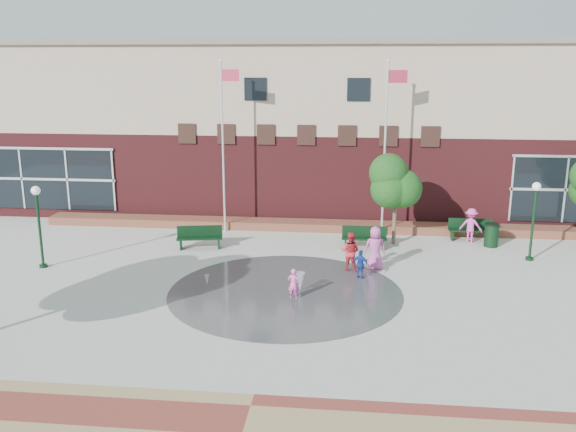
# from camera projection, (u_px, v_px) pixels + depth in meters

# --- Properties ---
(ground) EXTENTS (120.00, 120.00, 0.00)m
(ground) POSITION_uv_depth(u_px,v_px,m) (274.00, 328.00, 19.04)
(ground) COLOR #666056
(ground) RESTS_ON ground
(plaza_concrete) EXTENTS (46.00, 18.00, 0.01)m
(plaza_concrete) POSITION_uv_depth(u_px,v_px,m) (288.00, 283.00, 22.89)
(plaza_concrete) COLOR #A8A8A0
(plaza_concrete) RESTS_ON ground
(splash_pad) EXTENTS (8.40, 8.40, 0.01)m
(splash_pad) POSITION_uv_depth(u_px,v_px,m) (285.00, 293.00, 21.93)
(splash_pad) COLOR #383A3D
(splash_pad) RESTS_ON ground
(library_building) EXTENTS (44.40, 10.40, 9.20)m
(library_building) POSITION_uv_depth(u_px,v_px,m) (313.00, 124.00, 34.76)
(library_building) COLOR #591D21
(library_building) RESTS_ON ground
(flower_bed) EXTENTS (26.00, 1.20, 0.40)m
(flower_bed) POSITION_uv_depth(u_px,v_px,m) (304.00, 230.00, 30.22)
(flower_bed) COLOR #A81D36
(flower_bed) RESTS_ON ground
(flagpole_left) EXTENTS (0.95, 0.27, 8.20)m
(flagpole_left) POSITION_uv_depth(u_px,v_px,m) (224.00, 139.00, 28.69)
(flagpole_left) COLOR white
(flagpole_left) RESTS_ON ground
(flagpole_right) EXTENTS (0.98, 0.35, 8.20)m
(flagpole_right) POSITION_uv_depth(u_px,v_px,m) (386.00, 141.00, 27.82)
(flagpole_right) COLOR white
(flagpole_right) RESTS_ON ground
(lamp_left) EXTENTS (0.36, 0.36, 3.36)m
(lamp_left) POSITION_uv_depth(u_px,v_px,m) (39.00, 218.00, 24.10)
(lamp_left) COLOR black
(lamp_left) RESTS_ON ground
(lamp_right) EXTENTS (0.35, 0.35, 3.34)m
(lamp_right) POSITION_uv_depth(u_px,v_px,m) (534.00, 212.00, 24.99)
(lamp_right) COLOR black
(lamp_right) RESTS_ON ground
(bench_left) EXTENTS (2.07, 0.92, 1.01)m
(bench_left) POSITION_uv_depth(u_px,v_px,m) (200.00, 242.00, 27.04)
(bench_left) COLOR black
(bench_left) RESTS_ON ground
(bench_mid) EXTENTS (1.98, 0.56, 0.99)m
(bench_mid) POSITION_uv_depth(u_px,v_px,m) (364.00, 242.00, 27.01)
(bench_mid) COLOR black
(bench_mid) RESTS_ON ground
(bench_right) EXTENTS (2.01, 0.56, 1.01)m
(bench_right) POSITION_uv_depth(u_px,v_px,m) (470.00, 234.00, 28.29)
(bench_right) COLOR black
(bench_right) RESTS_ON ground
(trash_can) EXTENTS (0.65, 0.65, 1.07)m
(trash_can) POSITION_uv_depth(u_px,v_px,m) (491.00, 235.00, 27.26)
(trash_can) COLOR black
(trash_can) RESTS_ON ground
(tree_mid) EXTENTS (2.45, 2.45, 4.13)m
(tree_mid) POSITION_uv_depth(u_px,v_px,m) (396.00, 179.00, 27.05)
(tree_mid) COLOR brown
(tree_mid) RESTS_ON ground
(water_jet_a) EXTENTS (0.36, 0.36, 0.70)m
(water_jet_a) POSITION_uv_depth(u_px,v_px,m) (300.00, 292.00, 21.98)
(water_jet_a) COLOR white
(water_jet_a) RESTS_ON ground
(water_jet_b) EXTENTS (0.18, 0.18, 0.41)m
(water_jet_b) POSITION_uv_depth(u_px,v_px,m) (207.00, 286.00, 22.55)
(water_jet_b) COLOR white
(water_jet_b) RESTS_ON ground
(child_splash) EXTENTS (0.42, 0.29, 1.12)m
(child_splash) POSITION_uv_depth(u_px,v_px,m) (294.00, 284.00, 21.20)
(child_splash) COLOR #F254B7
(child_splash) RESTS_ON ground
(adult_red) EXTENTS (0.92, 0.81, 1.61)m
(adult_red) POSITION_uv_depth(u_px,v_px,m) (350.00, 252.00, 24.00)
(adult_red) COLOR red
(adult_red) RESTS_ON ground
(adult_pink) EXTENTS (0.94, 0.69, 1.77)m
(adult_pink) POSITION_uv_depth(u_px,v_px,m) (375.00, 248.00, 24.19)
(adult_pink) COLOR #C0509C
(adult_pink) RESTS_ON ground
(child_blue) EXTENTS (0.74, 0.54, 1.16)m
(child_blue) POSITION_uv_depth(u_px,v_px,m) (361.00, 265.00, 23.17)
(child_blue) COLOR #19399D
(child_blue) RESTS_ON ground
(person_bench) EXTENTS (1.17, 0.90, 1.60)m
(person_bench) POSITION_uv_depth(u_px,v_px,m) (471.00, 225.00, 27.90)
(person_bench) COLOR #E742AA
(person_bench) RESTS_ON ground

